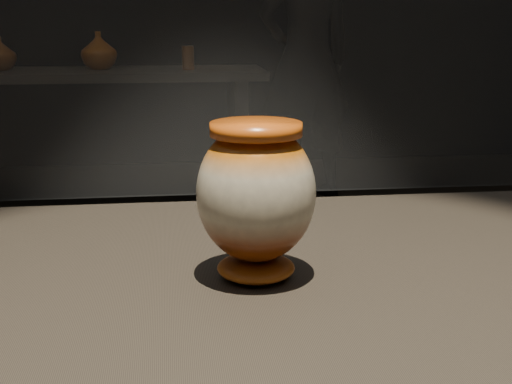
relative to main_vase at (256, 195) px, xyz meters
The scene contains 6 objects.
main_vase is the anchor object (origin of this frame).
back_shelf 3.45m from the main_vase, 99.00° to the left, with size 2.00×0.60×0.90m.
back_vase_left 3.57m from the main_vase, 107.02° to the left, with size 0.18×0.18×0.19m, color maroon.
back_vase_mid 3.46m from the main_vase, 98.15° to the left, with size 0.21×0.21×0.22m, color #662609.
back_vase_right 3.34m from the main_vase, 89.63° to the left, with size 0.07×0.07×0.14m, color maroon.
visitor 3.82m from the main_vase, 77.98° to the left, with size 0.67×0.44×1.85m, color black.
Camera 1 is at (0.05, -0.85, 1.24)m, focal length 50.00 mm.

